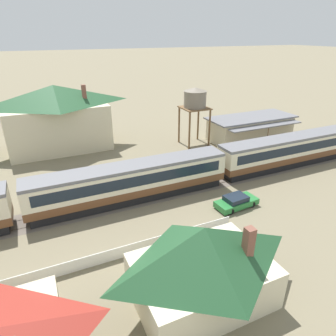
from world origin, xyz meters
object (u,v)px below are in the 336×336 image
object	(u,v)px
passenger_train	(222,163)
parked_car_green_2	(236,202)
station_building	(250,128)
cottage_dark_green_roof	(203,263)
station_house_dark_green_roof	(57,117)
water_tower	(195,100)

from	to	relation	value
passenger_train	parked_car_green_2	bearing A→B (deg)	-109.50
station_building	parked_car_green_2	bearing A→B (deg)	-131.86
passenger_train	station_building	xyz separation A→B (m)	(12.50, 10.51, -0.30)
cottage_dark_green_roof	parked_car_green_2	xyz separation A→B (m)	(8.85, 8.25, -2.28)
station_building	station_house_dark_green_roof	world-z (taller)	station_house_dark_green_roof
station_building	cottage_dark_green_roof	size ratio (longest dim) A/B	1.56
passenger_train	water_tower	bearing A→B (deg)	75.81
station_building	water_tower	xyz separation A→B (m)	(-9.40, 1.78, 5.01)
passenger_train	parked_car_green_2	size ratio (longest dim) A/B	18.98
water_tower	station_house_dark_green_roof	bearing A→B (deg)	160.42
station_house_dark_green_roof	cottage_dark_green_roof	world-z (taller)	station_house_dark_green_roof
passenger_train	parked_car_green_2	world-z (taller)	passenger_train
station_building	water_tower	distance (m)	10.80
cottage_dark_green_roof	parked_car_green_2	world-z (taller)	cottage_dark_green_roof
water_tower	parked_car_green_2	size ratio (longest dim) A/B	1.93
passenger_train	station_building	distance (m)	16.34
water_tower	cottage_dark_green_roof	bearing A→B (deg)	-118.04
passenger_train	cottage_dark_green_roof	bearing A→B (deg)	-127.92
station_house_dark_green_roof	water_tower	size ratio (longest dim) A/B	1.73
parked_car_green_2	water_tower	bearing A→B (deg)	69.77
station_house_dark_green_roof	cottage_dark_green_roof	size ratio (longest dim) A/B	1.63
water_tower	parked_car_green_2	xyz separation A→B (m)	(-5.13, -17.99, -6.31)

